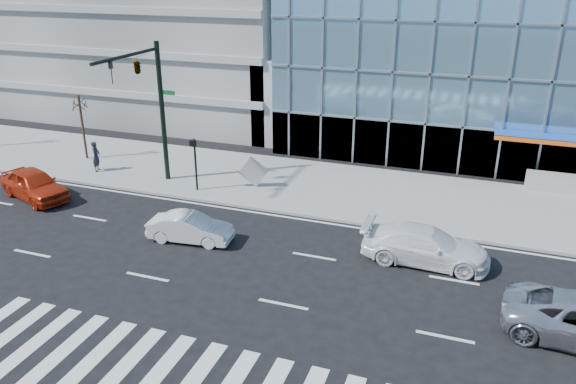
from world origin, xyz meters
The scene contains 11 objects.
ground centered at (0.00, 0.00, 0.00)m, with size 160.00×160.00×0.00m, color black.
sidewalk centered at (0.00, 8.00, 0.07)m, with size 120.00×8.00×0.15m, color gray.
ramp_block centered at (-6.00, 18.00, 3.00)m, with size 6.00×8.00×6.00m, color gray.
traffic_signal centered at (-11.00, 4.57, 6.16)m, with size 1.14×5.74×8.00m.
ped_signal_post centered at (-8.50, 4.94, 2.14)m, with size 0.30×0.33×3.00m.
street_tree_near centered at (-18.00, 7.50, 3.78)m, with size 1.10×1.10×4.23m.
white_suv centered at (4.63, 1.18, 0.79)m, with size 2.21×5.44×1.58m, color white.
white_sedan centered at (-5.90, -0.47, 0.65)m, with size 1.38×3.97×1.31m, color silver.
red_sedan centered at (-16.47, 1.21, 0.82)m, with size 1.94×4.81×1.64m, color #B0270D.
pedestrian centered at (-15.79, 5.72, 1.08)m, with size 0.68×0.45×1.87m, color black.
tilted_panel centered at (-5.65, 6.52, 1.06)m, with size 1.30×0.06×1.30m, color gray.
Camera 1 is at (6.29, -21.05, 12.06)m, focal length 35.00 mm.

